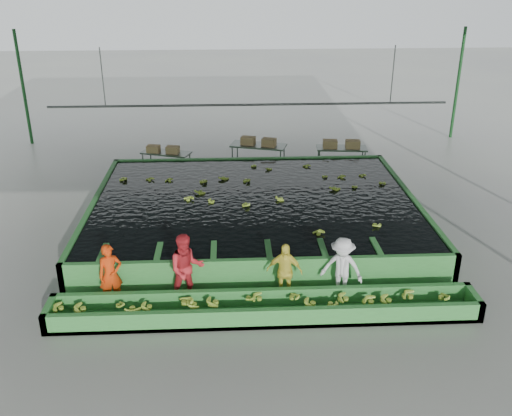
{
  "coord_description": "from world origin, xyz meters",
  "views": [
    {
      "loc": [
        -0.78,
        -14.76,
        7.66
      ],
      "look_at": [
        0.0,
        0.5,
        1.0
      ],
      "focal_mm": 40.0,
      "sensor_mm": 36.0,
      "label": 1
    }
  ],
  "objects_px": {
    "worker_a": "(111,275)",
    "packing_table_right": "(341,158)",
    "worker_c": "(284,272)",
    "box_stack_left": "(163,153)",
    "sorting_trough": "(265,308)",
    "packing_table_mid": "(258,156)",
    "flotation_tank": "(254,211)",
    "worker_b": "(187,269)",
    "worker_d": "(342,268)",
    "box_stack_mid": "(258,145)",
    "box_stack_right": "(341,148)",
    "packing_table_left": "(167,162)"
  },
  "relations": [
    {
      "from": "worker_b",
      "to": "worker_d",
      "type": "height_order",
      "value": "worker_b"
    },
    {
      "from": "sorting_trough",
      "to": "worker_d",
      "type": "distance_m",
      "value": 2.15
    },
    {
      "from": "sorting_trough",
      "to": "worker_d",
      "type": "height_order",
      "value": "worker_d"
    },
    {
      "from": "box_stack_right",
      "to": "packing_table_mid",
      "type": "bearing_deg",
      "value": 174.58
    },
    {
      "from": "worker_a",
      "to": "worker_b",
      "type": "bearing_deg",
      "value": -23.51
    },
    {
      "from": "flotation_tank",
      "to": "worker_b",
      "type": "relative_size",
      "value": 5.62
    },
    {
      "from": "worker_c",
      "to": "worker_d",
      "type": "relative_size",
      "value": 0.93
    },
    {
      "from": "worker_c",
      "to": "box_stack_mid",
      "type": "xyz_separation_m",
      "value": [
        -0.11,
        9.54,
        0.23
      ]
    },
    {
      "from": "packing_table_mid",
      "to": "box_stack_mid",
      "type": "relative_size",
      "value": 1.55
    },
    {
      "from": "worker_a",
      "to": "box_stack_mid",
      "type": "relative_size",
      "value": 1.12
    },
    {
      "from": "sorting_trough",
      "to": "packing_table_mid",
      "type": "relative_size",
      "value": 4.65
    },
    {
      "from": "worker_c",
      "to": "packing_table_right",
      "type": "distance_m",
      "value": 9.88
    },
    {
      "from": "flotation_tank",
      "to": "box_stack_right",
      "type": "bearing_deg",
      "value": 53.76
    },
    {
      "from": "worker_c",
      "to": "box_stack_left",
      "type": "distance_m",
      "value": 9.91
    },
    {
      "from": "packing_table_mid",
      "to": "flotation_tank",
      "type": "bearing_deg",
      "value": -94.47
    },
    {
      "from": "worker_b",
      "to": "box_stack_left",
      "type": "distance_m",
      "value": 9.27
    },
    {
      "from": "packing_table_right",
      "to": "box_stack_left",
      "type": "relative_size",
      "value": 1.56
    },
    {
      "from": "packing_table_mid",
      "to": "box_stack_left",
      "type": "relative_size",
      "value": 1.72
    },
    {
      "from": "worker_d",
      "to": "packing_table_left",
      "type": "distance_m",
      "value": 10.56
    },
    {
      "from": "worker_b",
      "to": "box_stack_left",
      "type": "relative_size",
      "value": 1.42
    },
    {
      "from": "worker_a",
      "to": "packing_table_mid",
      "type": "relative_size",
      "value": 0.72
    },
    {
      "from": "worker_a",
      "to": "packing_table_right",
      "type": "bearing_deg",
      "value": 28.39
    },
    {
      "from": "worker_d",
      "to": "packing_table_right",
      "type": "distance_m",
      "value": 9.52
    },
    {
      "from": "worker_b",
      "to": "worker_c",
      "type": "height_order",
      "value": "worker_b"
    },
    {
      "from": "packing_table_right",
      "to": "box_stack_right",
      "type": "bearing_deg",
      "value": -119.54
    },
    {
      "from": "box_stack_mid",
      "to": "box_stack_left",
      "type": "bearing_deg",
      "value": -174.02
    },
    {
      "from": "flotation_tank",
      "to": "box_stack_right",
      "type": "relative_size",
      "value": 6.97
    },
    {
      "from": "worker_c",
      "to": "box_stack_left",
      "type": "height_order",
      "value": "worker_c"
    },
    {
      "from": "worker_b",
      "to": "packing_table_mid",
      "type": "xyz_separation_m",
      "value": [
        2.25,
        9.6,
        -0.4
      ]
    },
    {
      "from": "worker_d",
      "to": "worker_b",
      "type": "bearing_deg",
      "value": -156.57
    },
    {
      "from": "packing_table_left",
      "to": "box_stack_mid",
      "type": "distance_m",
      "value": 3.66
    },
    {
      "from": "sorting_trough",
      "to": "packing_table_right",
      "type": "distance_m",
      "value": 10.8
    },
    {
      "from": "sorting_trough",
      "to": "packing_table_left",
      "type": "xyz_separation_m",
      "value": [
        -3.19,
        10.03,
        0.18
      ]
    },
    {
      "from": "worker_b",
      "to": "packing_table_mid",
      "type": "height_order",
      "value": "worker_b"
    },
    {
      "from": "worker_c",
      "to": "box_stack_right",
      "type": "distance_m",
      "value": 9.81
    },
    {
      "from": "packing_table_left",
      "to": "box_stack_left",
      "type": "relative_size",
      "value": 1.5
    },
    {
      "from": "worker_a",
      "to": "worker_b",
      "type": "relative_size",
      "value": 0.88
    },
    {
      "from": "packing_table_left",
      "to": "box_stack_left",
      "type": "height_order",
      "value": "box_stack_left"
    },
    {
      "from": "packing_table_mid",
      "to": "packing_table_right",
      "type": "distance_m",
      "value": 3.29
    },
    {
      "from": "worker_c",
      "to": "packing_table_mid",
      "type": "height_order",
      "value": "worker_c"
    },
    {
      "from": "worker_b",
      "to": "packing_table_left",
      "type": "distance_m",
      "value": 9.34
    },
    {
      "from": "flotation_tank",
      "to": "worker_c",
      "type": "xyz_separation_m",
      "value": [
        0.52,
        -4.3,
        0.3
      ]
    },
    {
      "from": "box_stack_left",
      "to": "box_stack_mid",
      "type": "bearing_deg",
      "value": 5.98
    },
    {
      "from": "box_stack_left",
      "to": "worker_a",
      "type": "bearing_deg",
      "value": -92.24
    },
    {
      "from": "sorting_trough",
      "to": "packing_table_mid",
      "type": "bearing_deg",
      "value": 87.72
    },
    {
      "from": "worker_d",
      "to": "packing_table_left",
      "type": "height_order",
      "value": "worker_d"
    },
    {
      "from": "flotation_tank",
      "to": "worker_d",
      "type": "relative_size",
      "value": 6.25
    },
    {
      "from": "worker_b",
      "to": "packing_table_left",
      "type": "height_order",
      "value": "worker_b"
    },
    {
      "from": "packing_table_mid",
      "to": "box_stack_mid",
      "type": "bearing_deg",
      "value": -89.43
    },
    {
      "from": "flotation_tank",
      "to": "box_stack_left",
      "type": "distance_m",
      "value": 5.87
    }
  ]
}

